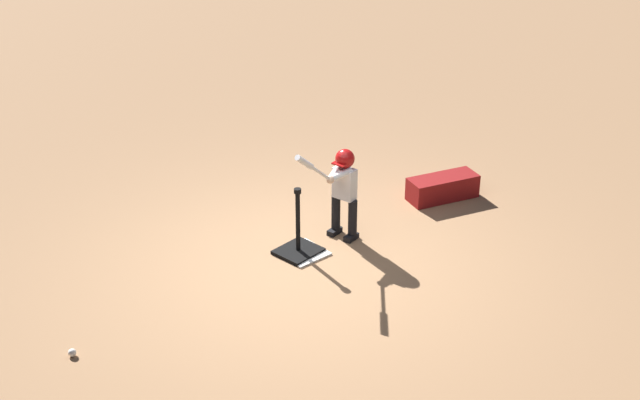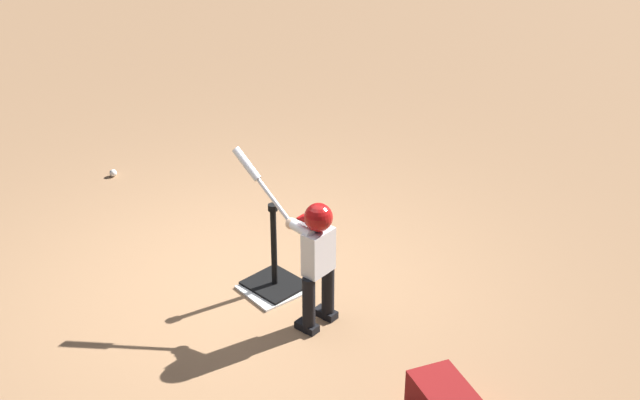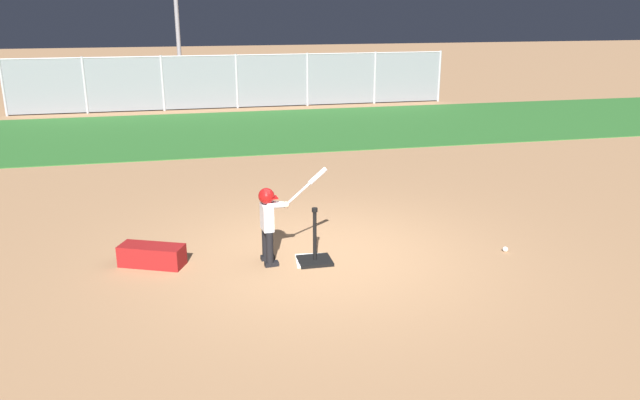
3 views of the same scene
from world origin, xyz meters
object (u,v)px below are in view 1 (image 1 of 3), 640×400
object	(u,v)px
baseball	(72,353)
equipment_bag	(443,188)
batting_tee	(298,244)
batter_child	(342,183)

from	to	relation	value
baseball	equipment_bag	world-z (taller)	equipment_bag
batting_tee	baseball	distance (m)	2.67
batter_child	equipment_bag	size ratio (longest dim) A/B	1.49
batter_child	equipment_bag	world-z (taller)	batter_child
batting_tee	equipment_bag	xyz separation A→B (m)	(-2.10, 0.36, 0.03)
batting_tee	batter_child	world-z (taller)	batter_child
batting_tee	batter_child	bearing A→B (deg)	168.60
batter_child	baseball	world-z (taller)	batter_child
batting_tee	baseball	world-z (taller)	batting_tee
batting_tee	baseball	xyz separation A→B (m)	(2.66, -0.21, -0.07)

